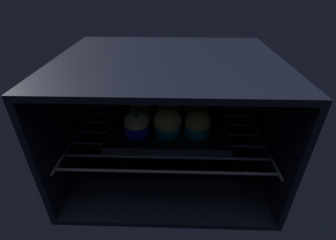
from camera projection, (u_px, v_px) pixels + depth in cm
name	position (u px, v px, depth cm)	size (l,w,h in cm)	color
oven_cavity	(168.00, 112.00, 76.49)	(59.00, 47.00, 37.00)	black
oven_rack	(168.00, 128.00, 74.63)	(54.80, 42.00, 0.80)	#444756
baking_tray	(168.00, 127.00, 73.36)	(33.83, 25.43, 2.20)	black
muffin_row0_col0	(137.00, 124.00, 67.84)	(7.19, 7.19, 7.40)	#1928B7
muffin_row0_col1	(166.00, 122.00, 67.89)	(7.88, 7.88, 8.11)	#0C8C84
muffin_row0_col2	(198.00, 123.00, 67.75)	(7.35, 7.35, 7.72)	#0C8C84
muffin_row1_col0	(142.00, 109.00, 75.59)	(7.19, 7.19, 7.36)	silver
muffin_row1_col1	(168.00, 107.00, 74.94)	(7.33, 7.33, 8.27)	#0C8C84
muffin_row1_col2	(195.00, 110.00, 74.69)	(7.19, 7.19, 7.39)	#1928B7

